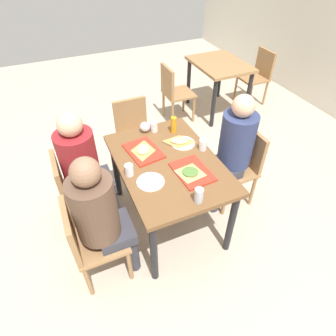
% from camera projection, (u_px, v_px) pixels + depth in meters
% --- Properties ---
extents(ground_plane, '(10.00, 10.00, 0.02)m').
position_uv_depth(ground_plane, '(168.00, 219.00, 2.96)').
color(ground_plane, '#B7A893').
extents(main_table, '(1.20, 0.83, 0.77)m').
position_uv_depth(main_table, '(168.00, 170.00, 2.51)').
color(main_table, brown).
rests_on(main_table, ground_plane).
extents(chair_near_left, '(0.40, 0.40, 0.83)m').
position_uv_depth(chair_near_left, '(74.00, 189.00, 2.60)').
color(chair_near_left, '#9E7247').
rests_on(chair_near_left, ground_plane).
extents(chair_near_right, '(0.40, 0.40, 0.83)m').
position_uv_depth(chair_near_right, '(88.00, 240.00, 2.19)').
color(chair_near_right, '#9E7247').
rests_on(chair_near_right, ground_plane).
extents(chair_far_side, '(0.40, 0.40, 0.83)m').
position_uv_depth(chair_far_side, '(241.00, 162.00, 2.88)').
color(chair_far_side, '#9E7247').
rests_on(chair_far_side, ground_plane).
extents(chair_left_end, '(0.40, 0.40, 0.83)m').
position_uv_depth(chair_left_end, '(134.00, 130.00, 3.31)').
color(chair_left_end, '#9E7247').
rests_on(chair_left_end, ground_plane).
extents(person_in_red, '(0.32, 0.42, 1.24)m').
position_uv_depth(person_in_red, '(84.00, 164.00, 2.48)').
color(person_in_red, '#383842').
rests_on(person_in_red, ground_plane).
extents(person_in_brown_jacket, '(0.32, 0.42, 1.24)m').
position_uv_depth(person_in_brown_jacket, '(101.00, 213.00, 2.07)').
color(person_in_brown_jacket, '#383842').
rests_on(person_in_brown_jacket, ground_plane).
extents(person_far_side, '(0.32, 0.42, 1.24)m').
position_uv_depth(person_far_side, '(233.00, 146.00, 2.67)').
color(person_far_side, '#383842').
rests_on(person_far_side, ground_plane).
extents(tray_red_near, '(0.39, 0.31, 0.02)m').
position_uv_depth(tray_red_near, '(144.00, 151.00, 2.54)').
color(tray_red_near, red).
rests_on(tray_red_near, main_table).
extents(tray_red_far, '(0.38, 0.28, 0.02)m').
position_uv_depth(tray_red_far, '(192.00, 172.00, 2.34)').
color(tray_red_far, red).
rests_on(tray_red_far, main_table).
extents(paper_plate_center, '(0.22, 0.22, 0.01)m').
position_uv_depth(paper_plate_center, '(183.00, 143.00, 2.64)').
color(paper_plate_center, white).
rests_on(paper_plate_center, main_table).
extents(paper_plate_near_edge, '(0.22, 0.22, 0.01)m').
position_uv_depth(paper_plate_near_edge, '(151.00, 182.00, 2.25)').
color(paper_plate_near_edge, white).
rests_on(paper_plate_near_edge, main_table).
extents(pizza_slice_a, '(0.26, 0.23, 0.02)m').
position_uv_depth(pizza_slice_a, '(143.00, 150.00, 2.53)').
color(pizza_slice_a, tan).
rests_on(pizza_slice_a, tray_red_near).
extents(pizza_slice_b, '(0.26, 0.26, 0.02)m').
position_uv_depth(pizza_slice_b, '(190.00, 172.00, 2.31)').
color(pizza_slice_b, '#DBAD60').
rests_on(pizza_slice_b, tray_red_far).
extents(pizza_slice_c, '(0.24, 0.28, 0.02)m').
position_uv_depth(pizza_slice_c, '(179.00, 141.00, 2.64)').
color(pizza_slice_c, '#C68C47').
rests_on(pizza_slice_c, paper_plate_center).
extents(plastic_cup_a, '(0.07, 0.07, 0.10)m').
position_uv_depth(plastic_cup_a, '(203.00, 145.00, 2.54)').
color(plastic_cup_a, white).
rests_on(plastic_cup_a, main_table).
extents(plastic_cup_b, '(0.07, 0.07, 0.10)m').
position_uv_depth(plastic_cup_b, '(129.00, 170.00, 2.29)').
color(plastic_cup_b, white).
rests_on(plastic_cup_b, main_table).
extents(plastic_cup_c, '(0.07, 0.07, 0.10)m').
position_uv_depth(plastic_cup_c, '(154.00, 127.00, 2.76)').
color(plastic_cup_c, white).
rests_on(plastic_cup_c, main_table).
extents(soda_can, '(0.07, 0.07, 0.12)m').
position_uv_depth(soda_can, '(199.00, 195.00, 2.07)').
color(soda_can, '#B7BCC6').
rests_on(soda_can, main_table).
extents(condiment_bottle, '(0.06, 0.06, 0.16)m').
position_uv_depth(condiment_bottle, '(174.00, 125.00, 2.73)').
color(condiment_bottle, orange).
rests_on(condiment_bottle, main_table).
extents(foil_bundle, '(0.10, 0.10, 0.10)m').
position_uv_depth(foil_bundle, '(145.00, 127.00, 2.76)').
color(foil_bundle, silver).
rests_on(foil_bundle, main_table).
extents(handbag, '(0.35, 0.23, 0.28)m').
position_uv_depth(handbag, '(74.00, 190.00, 3.06)').
color(handbag, '#592D38').
rests_on(handbag, ground_plane).
extents(background_table, '(0.90, 0.70, 0.77)m').
position_uv_depth(background_table, '(219.00, 72.00, 4.20)').
color(background_table, '#9E7247').
rests_on(background_table, ground_plane).
extents(background_chair_near, '(0.40, 0.40, 0.83)m').
position_uv_depth(background_chair_near, '(174.00, 90.00, 4.08)').
color(background_chair_near, '#9E7247').
rests_on(background_chair_near, ground_plane).
extents(background_chair_far, '(0.40, 0.40, 0.83)m').
position_uv_depth(background_chair_far, '(258.00, 73.00, 4.52)').
color(background_chair_far, '#9E7247').
rests_on(background_chair_far, ground_plane).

